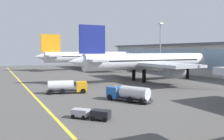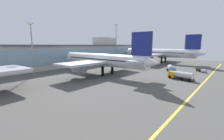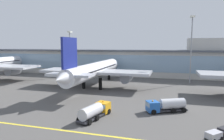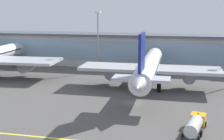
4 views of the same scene
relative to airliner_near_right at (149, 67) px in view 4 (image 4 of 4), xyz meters
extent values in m
plane|color=#514F4C|center=(-1.97, -13.76, -6.05)|extent=(196.38, 196.38, 0.00)
cube|color=beige|center=(-1.97, 32.61, -0.23)|extent=(140.27, 12.00, 11.64)
cube|color=#84A3BC|center=(-1.97, 26.56, 0.35)|extent=(134.66, 0.20, 7.45)
cube|color=#4C515B|center=(-1.97, 32.61, 5.98)|extent=(143.27, 14.00, 0.80)
cylinder|color=black|center=(-54.11, 22.43, -4.03)|extent=(1.10, 1.10, 4.05)
cone|color=silver|center=(-54.48, 29.94, 0.27)|extent=(5.02, 4.78, 4.81)
cube|color=#84A3BC|center=(-54.31, 26.43, 1.16)|extent=(3.96, 3.72, 1.52)
cylinder|color=#999EA8|center=(-39.56, 5.94, -2.36)|extent=(3.86, 6.66, 3.54)
cylinder|color=black|center=(-2.98, -2.99, -4.07)|extent=(1.10, 1.10, 3.96)
cylinder|color=black|center=(2.96, -3.00, -4.07)|extent=(1.10, 1.10, 3.96)
cylinder|color=black|center=(0.03, 16.38, -4.07)|extent=(1.10, 1.10, 3.96)
cylinder|color=silver|center=(0.00, 0.37, 0.14)|extent=(5.03, 42.14, 4.95)
cone|color=silver|center=(0.04, 22.92, 0.14)|extent=(4.71, 4.47, 4.70)
cone|color=silver|center=(-0.04, -22.42, 0.51)|extent=(4.22, 5.45, 4.21)
cube|color=#84A3BC|center=(0.04, 19.75, 1.00)|extent=(3.72, 3.47, 1.49)
cube|color=black|center=(0.00, 0.37, 0.51)|extent=(5.07, 35.40, 0.40)
cube|color=#B7BAC1|center=(0.00, 0.37, -0.48)|extent=(38.10, 10.18, 0.79)
cylinder|color=#999EA8|center=(-10.66, 1.91, -2.44)|extent=(3.48, 5.48, 3.47)
cylinder|color=#999EA8|center=(10.67, 1.87, -2.44)|extent=(3.48, 5.48, 3.47)
cube|color=navy|center=(-0.03, -18.16, 6.57)|extent=(0.61, 7.58, 7.92)
cube|color=#B7BAC1|center=(-0.03, -18.16, 0.88)|extent=(12.20, 4.66, 0.63)
cylinder|color=black|center=(10.20, -24.80, -5.50)|extent=(0.55, 1.14, 1.10)
cylinder|color=black|center=(12.73, -25.40, -5.50)|extent=(0.55, 1.14, 1.10)
cylinder|color=black|center=(9.16, -29.18, -5.50)|extent=(0.55, 1.14, 1.10)
cylinder|color=black|center=(11.69, -29.78, -5.50)|extent=(0.55, 1.14, 1.10)
cylinder|color=black|center=(8.58, -31.63, -5.50)|extent=(0.55, 1.14, 1.10)
cylinder|color=black|center=(11.11, -32.23, -5.50)|extent=(0.55, 1.14, 1.10)
cube|color=#2D2D33|center=(10.47, -29.30, -5.60)|extent=(4.02, 7.90, 0.30)
cube|color=orange|center=(11.40, -25.36, -4.65)|extent=(3.07, 2.88, 2.20)
cube|color=#84A3BC|center=(11.40, -25.36, -4.17)|extent=(2.99, 2.94, 0.88)
cylinder|color=silver|center=(10.35, -29.83, -4.30)|extent=(3.52, 5.96, 2.30)
cube|color=orange|center=(11.40, -25.36, -3.43)|extent=(0.30, 0.40, 0.20)
cylinder|color=gray|center=(-19.44, 19.37, 4.05)|extent=(0.44, 0.44, 20.20)
cube|color=silver|center=(-19.44, 19.37, 14.50)|extent=(1.80, 1.80, 0.70)
camera|label=1|loc=(65.30, -43.70, 3.59)|focal=40.24mm
camera|label=2|loc=(-46.39, -43.40, 6.24)|focal=24.46mm
camera|label=3|loc=(25.09, -66.11, 8.54)|focal=33.08mm
camera|label=4|loc=(6.76, -78.96, 15.03)|focal=47.27mm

